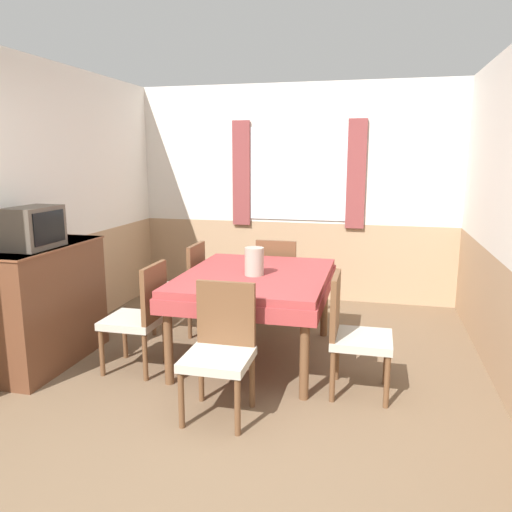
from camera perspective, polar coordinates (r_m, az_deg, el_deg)
The scene contains 13 objects.
ground_plane at distance 3.12m, azimuth -7.81°, elevation -22.87°, with size 16.00×16.00×0.00m, color brown.
wall_back at distance 6.14m, azimuth 4.47°, elevation 7.22°, with size 4.26×0.09×2.60m.
wall_left at distance 5.15m, azimuth -21.29°, elevation 5.55°, with size 0.05×4.03×2.60m.
wall_right at distance 4.34m, azimuth 26.59°, elevation 4.18°, with size 0.05×4.03×2.60m.
dining_table at distance 4.32m, azimuth -0.04°, elevation -3.30°, with size 1.25×1.55×0.76m.
chair_head_near at distance 3.45m, azimuth -4.06°, elevation -10.24°, with size 0.44×0.44×0.90m.
chair_left_far at distance 5.06m, azimuth -8.17°, elevation -3.28°, with size 0.44×0.44×0.90m.
chair_left_near at distance 4.22m, azimuth -13.06°, elevation -6.46°, with size 0.44×0.44×0.90m.
chair_head_window at distance 5.31m, azimuth 2.54°, elevation -2.48°, with size 0.44×0.44×0.90m.
chair_right_near at distance 3.79m, azimuth 10.94°, elevation -8.39°, with size 0.44×0.44×0.90m.
sideboard at distance 4.59m, azimuth -22.76°, elevation -5.11°, with size 0.46×1.16×1.03m.
tv at distance 4.33m, azimuth -24.04°, elevation 2.98°, with size 0.29×0.46×0.33m.
vase at distance 4.19m, azimuth -0.20°, elevation -0.62°, with size 0.16×0.16×0.24m.
Camera 1 is at (0.98, -2.39, 1.75)m, focal length 35.00 mm.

